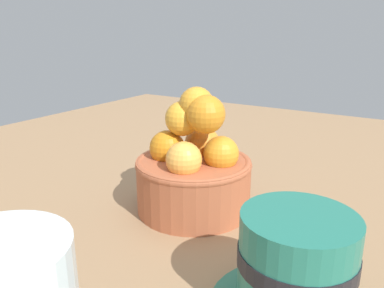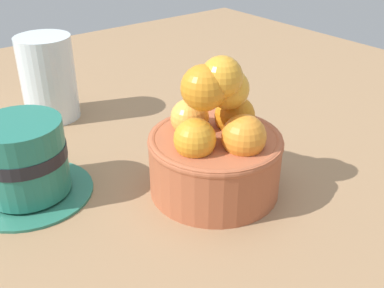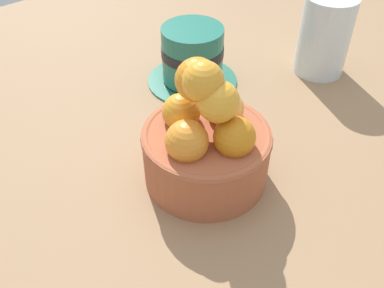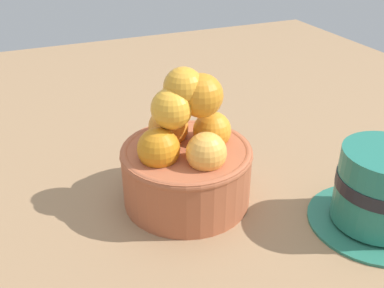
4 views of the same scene
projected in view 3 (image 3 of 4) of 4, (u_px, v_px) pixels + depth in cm
name	position (u px, v px, depth cm)	size (l,w,h in cm)	color
ground_plane	(205.00, 186.00, 50.18)	(130.44, 118.56, 3.33)	#997551
terracotta_bowl	(206.00, 142.00, 45.62)	(13.84, 13.84, 14.94)	#AD5938
coffee_cup	(192.00, 57.00, 60.95)	(13.03, 13.03, 8.39)	#2A705A
water_glass	(325.00, 35.00, 62.09)	(7.39, 7.39, 11.53)	silver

